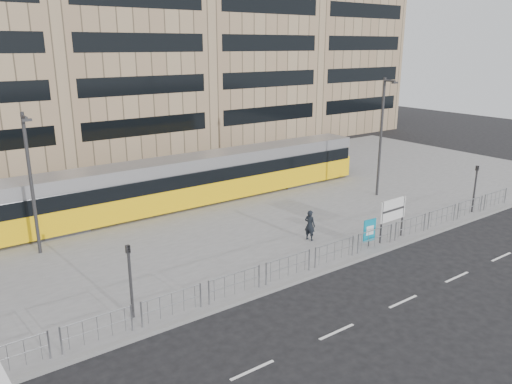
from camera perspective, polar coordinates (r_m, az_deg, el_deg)
ground at (r=23.90m, az=5.76°, el=-9.98°), size 120.00×120.00×0.00m
plaza at (r=33.06m, az=-8.20°, el=-2.29°), size 64.00×24.00×0.15m
kerb at (r=23.90m, az=5.69°, el=-9.78°), size 64.00×0.25×0.17m
building_row at (r=52.61m, az=-19.38°, el=18.10°), size 70.40×18.40×31.20m
pedestrian_barrier at (r=25.08m, az=8.50°, el=-6.30°), size 32.07×0.07×1.10m
road_markings at (r=22.15m, az=14.83°, el=-12.74°), size 62.00×0.12×0.01m
tram at (r=34.14m, az=-7.33°, el=1.36°), size 27.82×2.68×3.28m
station_sign at (r=28.54m, az=15.36°, el=-2.17°), size 2.05×0.14×2.35m
ad_panel at (r=27.47m, az=12.84°, el=-4.32°), size 0.83×0.13×1.55m
pedestrian at (r=27.83m, az=6.17°, el=-3.79°), size 0.60×0.74×1.74m
traffic_light_west at (r=20.25m, az=-14.22°, el=-8.85°), size 0.19×0.22×3.10m
traffic_light_east at (r=34.93m, az=23.80°, el=0.98°), size 0.20×0.23×3.10m
lamp_post_west at (r=27.38m, az=-24.34°, el=1.43°), size 0.45×1.04×7.36m
lamp_post_east at (r=36.19m, az=14.17°, el=6.56°), size 0.45×1.04×8.34m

